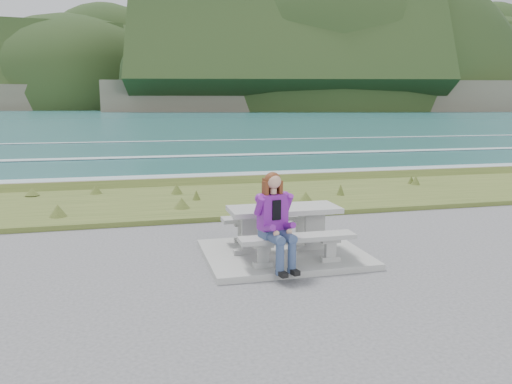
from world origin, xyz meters
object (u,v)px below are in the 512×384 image
at_px(picnic_table, 284,217).
at_px(seated_woman, 277,234).
at_px(bench_seaward, 272,221).
at_px(bench_landward, 297,242).

height_order(picnic_table, seated_woman, seated_woman).
relative_size(picnic_table, bench_seaward, 1.00).
bearing_deg(seated_woman, bench_landward, 8.27).
xyz_separation_m(bench_landward, bench_seaward, (0.00, 1.40, 0.00)).
distance_m(picnic_table, bench_seaward, 0.74).
bearing_deg(bench_seaward, picnic_table, -90.00).
bearing_deg(picnic_table, bench_landward, -90.00).
height_order(picnic_table, bench_seaward, picnic_table).
relative_size(bench_seaward, seated_woman, 1.26).
xyz_separation_m(bench_landward, seated_woman, (-0.36, -0.13, 0.18)).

